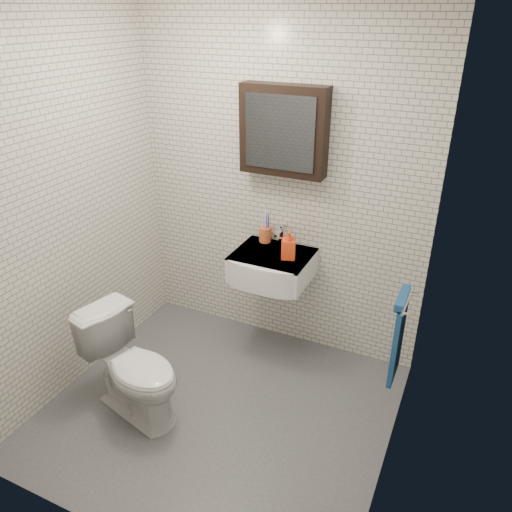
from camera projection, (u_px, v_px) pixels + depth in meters
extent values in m
cube|color=#4C4E53|center=(219.00, 410.00, 3.37)|extent=(2.20, 2.00, 0.01)
cube|color=silver|center=(279.00, 190.00, 3.62)|extent=(2.20, 0.02, 2.50)
cube|color=silver|center=(88.00, 341.00, 2.00)|extent=(2.20, 0.02, 2.50)
cube|color=silver|center=(63.00, 213.00, 3.22)|extent=(0.02, 2.00, 2.50)
cube|color=silver|center=(411.00, 285.00, 2.39)|extent=(0.02, 2.00, 2.50)
cube|color=white|center=(272.00, 266.00, 3.64)|extent=(0.55, 0.45, 0.20)
cylinder|color=silver|center=(274.00, 254.00, 3.62)|extent=(0.31, 0.31, 0.02)
cylinder|color=silver|center=(274.00, 253.00, 3.61)|extent=(0.04, 0.04, 0.01)
cube|color=white|center=(273.00, 254.00, 3.60)|extent=(0.55, 0.45, 0.01)
cylinder|color=silver|center=(281.00, 241.00, 3.72)|extent=(0.06, 0.06, 0.06)
cylinder|color=silver|center=(282.00, 234.00, 3.69)|extent=(0.03, 0.03, 0.08)
cylinder|color=silver|center=(279.00, 233.00, 3.63)|extent=(0.02, 0.12, 0.02)
cube|color=silver|center=(283.00, 225.00, 3.69)|extent=(0.02, 0.09, 0.01)
cube|color=black|center=(284.00, 131.00, 3.34)|extent=(0.60, 0.14, 0.60)
cube|color=#3F444C|center=(279.00, 133.00, 3.28)|extent=(0.49, 0.01, 0.49)
cylinder|color=silver|center=(407.00, 302.00, 2.83)|extent=(0.02, 0.30, 0.02)
cylinder|color=silver|center=(414.00, 292.00, 2.92)|extent=(0.04, 0.02, 0.02)
cylinder|color=silver|center=(406.00, 314.00, 2.71)|extent=(0.04, 0.02, 0.02)
cube|color=#1D4989|center=(398.00, 340.00, 2.95)|extent=(0.03, 0.26, 0.54)
cube|color=#1D4989|center=(403.00, 298.00, 2.83)|extent=(0.05, 0.26, 0.05)
cylinder|color=#CA5E32|center=(265.00, 235.00, 3.75)|extent=(0.10, 0.10, 0.11)
cylinder|color=white|center=(262.00, 226.00, 3.72)|extent=(0.02, 0.03, 0.22)
cylinder|color=#3A40BC|center=(266.00, 228.00, 3.71)|extent=(0.02, 0.02, 0.19)
cylinder|color=white|center=(265.00, 224.00, 3.73)|extent=(0.03, 0.04, 0.23)
cylinder|color=#3A40BC|center=(268.00, 226.00, 3.73)|extent=(0.03, 0.05, 0.20)
imported|color=orange|center=(289.00, 244.00, 3.49)|extent=(0.12, 0.12, 0.21)
imported|color=white|center=(134.00, 367.00, 3.22)|extent=(0.78, 0.57, 0.72)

